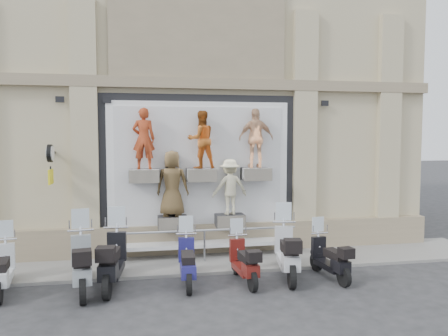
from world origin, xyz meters
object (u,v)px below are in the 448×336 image
(clock_sign_bracket, at_px, (50,159))
(scooter_f, at_px, (244,253))
(scooter_g, at_px, (287,242))
(scooter_h, at_px, (330,250))
(scooter_e, at_px, (187,253))
(scooter_c, at_px, (81,253))
(scooter_d, at_px, (113,249))
(guard_rail, at_px, (205,247))
(scooter_b, at_px, (2,260))

(clock_sign_bracket, xyz_separation_m, scooter_f, (4.58, -2.10, -2.10))
(clock_sign_bracket, distance_m, scooter_g, 6.32)
(clock_sign_bracket, relative_size, scooter_h, 0.60)
(scooter_e, xyz_separation_m, scooter_g, (2.39, 0.04, 0.12))
(clock_sign_bracket, xyz_separation_m, scooter_e, (3.29, -1.99, -2.06))
(scooter_e, bearing_deg, scooter_c, -175.74)
(scooter_f, bearing_deg, scooter_e, 170.06)
(scooter_f, distance_m, scooter_h, 2.07)
(clock_sign_bracket, xyz_separation_m, scooter_g, (5.69, -1.95, -1.94))
(scooter_d, height_order, scooter_h, scooter_d)
(guard_rail, distance_m, scooter_c, 3.33)
(scooter_c, xyz_separation_m, scooter_f, (3.60, -0.07, -0.16))
(clock_sign_bracket, xyz_separation_m, scooter_d, (1.63, -1.86, -1.94))
(scooter_b, bearing_deg, scooter_g, -10.29)
(scooter_d, bearing_deg, scooter_h, 1.42)
(clock_sign_bracket, bearing_deg, scooter_f, -24.63)
(clock_sign_bracket, distance_m, scooter_d, 3.14)
(clock_sign_bracket, bearing_deg, guard_rail, -6.84)
(scooter_f, bearing_deg, guard_rail, 107.87)
(scooter_f, height_order, scooter_g, scooter_g)
(scooter_h, bearing_deg, guard_rail, 140.92)
(scooter_b, relative_size, scooter_d, 0.87)
(scooter_b, distance_m, scooter_c, 1.67)
(scooter_f, bearing_deg, scooter_g, 3.23)
(scooter_e, bearing_deg, scooter_b, -179.00)
(scooter_h, bearing_deg, scooter_c, 171.36)
(scooter_h, bearing_deg, scooter_f, 170.47)
(scooter_g, bearing_deg, scooter_c, -168.24)
(clock_sign_bracket, relative_size, scooter_f, 0.59)
(clock_sign_bracket, distance_m, scooter_b, 2.84)
(clock_sign_bracket, height_order, scooter_e, clock_sign_bracket)
(scooter_f, xyz_separation_m, scooter_g, (1.10, 0.16, 0.16))
(scooter_f, height_order, scooter_h, scooter_f)
(clock_sign_bracket, bearing_deg, scooter_e, -31.12)
(scooter_b, relative_size, scooter_f, 1.06)
(scooter_c, bearing_deg, scooter_d, 6.84)
(scooter_b, height_order, scooter_c, scooter_c)
(scooter_g, bearing_deg, scooter_f, -161.24)
(guard_rail, height_order, scooter_c, scooter_c)
(guard_rail, xyz_separation_m, scooter_d, (-2.27, -1.39, 0.39))
(scooter_e, bearing_deg, clock_sign_bracket, 151.97)
(scooter_g, bearing_deg, scooter_b, -170.25)
(clock_sign_bracket, bearing_deg, scooter_c, -64.21)
(scooter_c, bearing_deg, scooter_h, -9.85)
(scooter_e, relative_size, scooter_f, 1.05)
(clock_sign_bracket, distance_m, scooter_h, 7.32)
(scooter_d, height_order, scooter_e, scooter_d)
(scooter_b, height_order, scooter_e, scooter_b)
(guard_rail, distance_m, scooter_e, 1.66)
(guard_rail, bearing_deg, scooter_c, -151.76)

